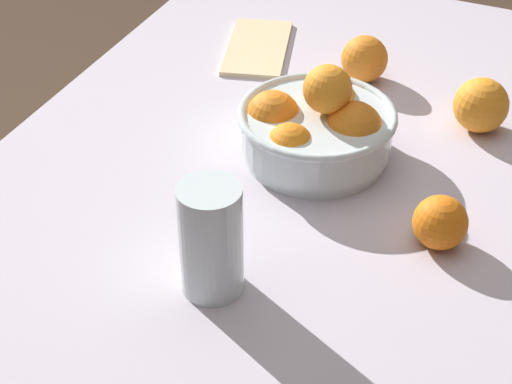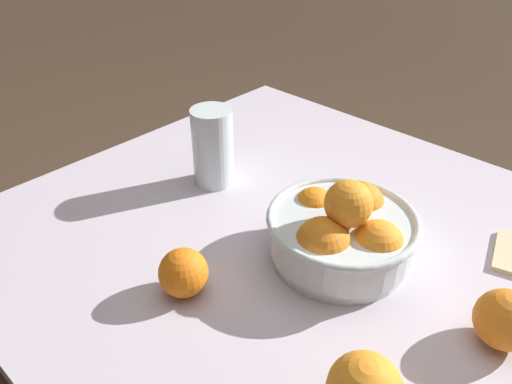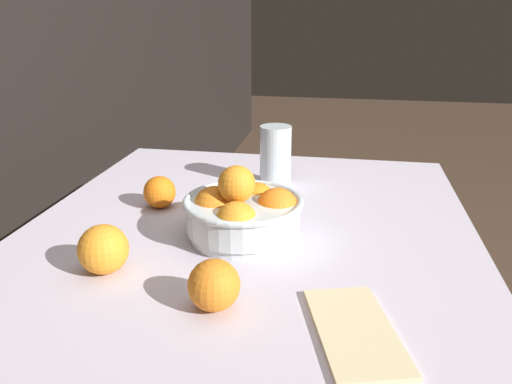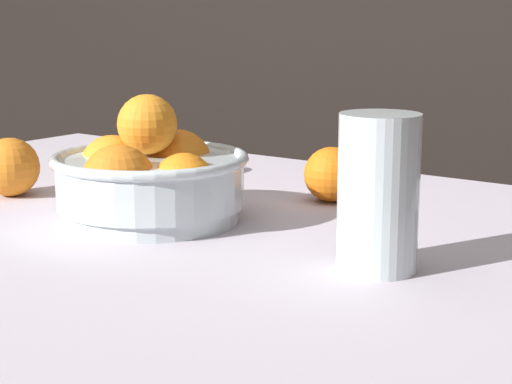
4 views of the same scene
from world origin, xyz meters
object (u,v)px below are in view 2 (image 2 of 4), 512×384
fruit_bowl (344,230)px  orange_loose_near_bowl (183,273)px  juice_glass (213,149)px  orange_loose_aside (505,320)px

fruit_bowl → orange_loose_near_bowl: (0.12, 0.21, -0.02)m
fruit_bowl → orange_loose_near_bowl: fruit_bowl is taller
fruit_bowl → juice_glass: size_ratio=1.53×
orange_loose_aside → fruit_bowl: bearing=0.6°
orange_loose_near_bowl → orange_loose_aside: (-0.36, -0.22, 0.00)m
fruit_bowl → orange_loose_near_bowl: 0.24m
orange_loose_near_bowl → orange_loose_aside: bearing=-148.9°
fruit_bowl → juice_glass: juice_glass is taller
juice_glass → orange_loose_near_bowl: juice_glass is taller
fruit_bowl → orange_loose_aside: size_ratio=2.95×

